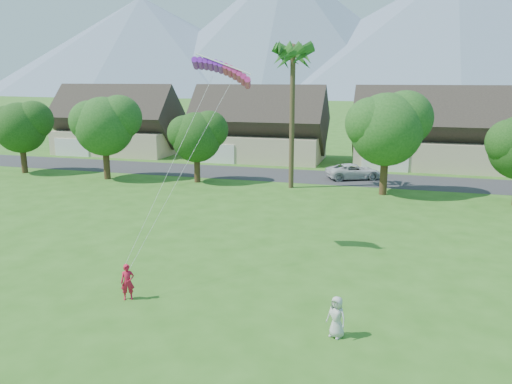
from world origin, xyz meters
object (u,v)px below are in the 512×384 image
(kite_flyer, at_px, (128,282))
(watcher, at_px, (337,317))
(parafoil_kite, at_px, (223,68))
(parked_car, at_px, (354,171))

(kite_flyer, bearing_deg, watcher, -33.44)
(kite_flyer, xyz_separation_m, watcher, (9.27, -0.78, -0.01))
(kite_flyer, height_order, watcher, kite_flyer)
(parafoil_kite, bearing_deg, parked_car, 68.97)
(parked_car, height_order, parafoil_kite, parafoil_kite)
(kite_flyer, distance_m, parked_car, 30.96)
(watcher, relative_size, parked_car, 0.30)
(parked_car, bearing_deg, kite_flyer, 141.76)
(kite_flyer, height_order, parafoil_kite, parafoil_kite)
(watcher, bearing_deg, kite_flyer, -159.17)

